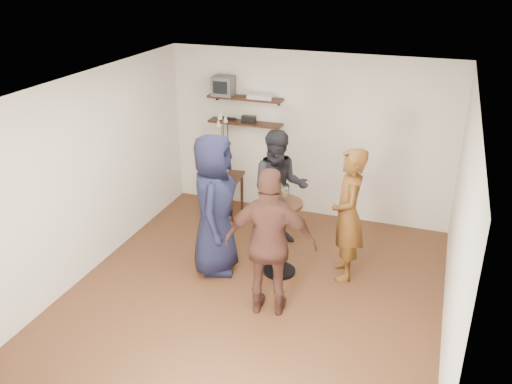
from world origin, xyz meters
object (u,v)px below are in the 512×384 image
dvd_deck (261,96)px  radio (249,119)px  drinks_table (280,228)px  person_navy (215,205)px  side_table (224,182)px  crt_monitor (224,86)px  person_brown (270,244)px  person_plaid (348,215)px  person_dark (279,188)px

dvd_deck → radio: bearing=180.0°
dvd_deck → drinks_table: bearing=-63.9°
dvd_deck → radio: 0.44m
person_navy → side_table: bearing=6.1°
radio → person_navy: size_ratio=0.12×
crt_monitor → person_brown: (1.64, -2.64, -1.11)m
crt_monitor → person_plaid: crt_monitor is taller
dvd_deck → person_navy: size_ratio=0.21×
person_dark → person_brown: (0.41, -1.65, 0.05)m
dvd_deck → person_navy: (0.05, -1.99, -0.95)m
radio → side_table: bearing=-125.5°
side_table → drinks_table: (1.38, -1.40, 0.10)m
side_table → person_brown: person_brown is taller
crt_monitor → radio: crt_monitor is taller
crt_monitor → radio: size_ratio=1.45×
radio → drinks_table: 2.27m
radio → crt_monitor: bearing=180.0°
crt_monitor → dvd_deck: 0.64m
person_plaid → person_navy: size_ratio=0.93×
radio → drinks_table: bearing=-58.7°
radio → person_plaid: size_ratio=0.12×
side_table → person_navy: person_navy is taller
person_navy → person_brown: (0.97, -0.65, -0.05)m
drinks_table → person_brown: bearing=-80.5°
dvd_deck → person_plaid: (1.70, -1.57, -1.01)m
drinks_table → person_dark: (-0.27, 0.81, 0.19)m
crt_monitor → person_dark: crt_monitor is taller
person_navy → drinks_table: bearing=-90.0°
crt_monitor → side_table: bearing=-72.4°
crt_monitor → drinks_table: crt_monitor is taller
person_dark → crt_monitor: bearing=122.9°
radio → person_brown: bearing=-64.9°
crt_monitor → dvd_deck: bearing=0.0°
radio → person_navy: 2.08m
crt_monitor → person_brown: crt_monitor is taller
crt_monitor → drinks_table: size_ratio=0.31×
person_plaid → person_brown: person_brown is taller
radio → person_plaid: (1.92, -1.57, -0.63)m
crt_monitor → drinks_table: (1.50, -1.80, -1.36)m
radio → drinks_table: size_ratio=0.21×
dvd_deck → side_table: size_ratio=0.60×
crt_monitor → side_table: size_ratio=0.48×
dvd_deck → person_navy: bearing=-88.6°
drinks_table → person_dark: 0.87m
person_dark → person_brown: 1.70m
side_table → radio: bearing=54.5°
drinks_table → person_brown: 0.89m
radio → side_table: (-0.28, -0.40, -0.96)m
dvd_deck → person_plaid: bearing=-42.7°
drinks_table → person_dark: size_ratio=0.61×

